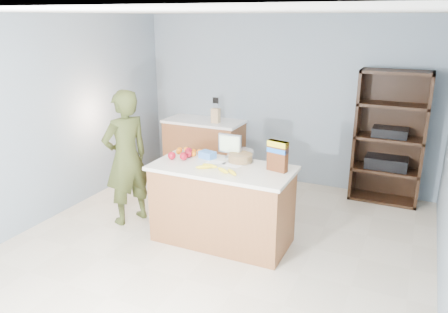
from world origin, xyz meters
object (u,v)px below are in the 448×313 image
at_px(tv, 230,145).
at_px(cereal_box, 278,154).
at_px(counter_peninsula, 222,207).
at_px(shelving_unit, 389,140).
at_px(person, 126,158).

xyz_separation_m(tv, cereal_box, (0.63, -0.19, 0.03)).
height_order(counter_peninsula, tv, tv).
bearing_deg(counter_peninsula, shelving_unit, 52.89).
distance_m(person, cereal_box, 1.88).
distance_m(counter_peninsula, cereal_box, 0.90).
height_order(tv, cereal_box, cereal_box).
xyz_separation_m(person, tv, (1.23, 0.32, 0.23)).
relative_size(person, tv, 5.88).
bearing_deg(person, shelving_unit, 147.89).
xyz_separation_m(counter_peninsula, shelving_unit, (1.55, 2.05, 0.45)).
relative_size(shelving_unit, tv, 6.38).
bearing_deg(counter_peninsula, person, -179.39).
relative_size(shelving_unit, person, 1.09).
height_order(shelving_unit, person, shelving_unit).
bearing_deg(cereal_box, tv, 162.95).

